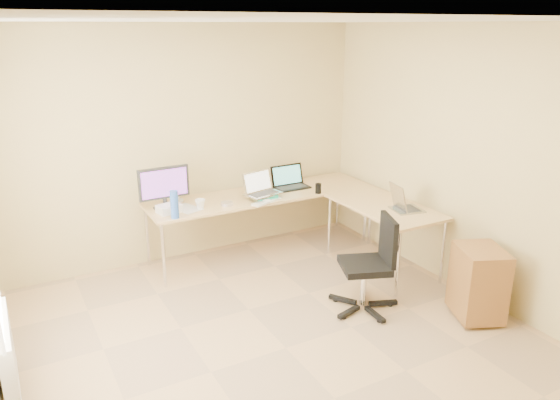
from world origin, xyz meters
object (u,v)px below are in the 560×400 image
mug (200,204)px  cabinet (478,282)px  monitor (164,188)px  desk_main (262,223)px  desk_fan (178,188)px  laptop_center (263,184)px  water_bottle (174,204)px  keyboard (266,201)px  laptop_black (291,177)px  laptop_return (408,199)px  office_chair (365,260)px  desk_return (383,237)px

mug → cabinet: (1.84, -2.12, -0.42)m
monitor → desk_main: bearing=-2.4°
desk_fan → laptop_center: bearing=-38.0°
laptop_center → water_bottle: laptop_center is taller
monitor → laptop_center: monitor is taller
monitor → laptop_center: bearing=-11.7°
keyboard → cabinet: size_ratio=0.58×
laptop_black → water_bottle: 1.57m
keyboard → laptop_return: 1.50m
office_chair → mug: bearing=146.3°
mug → laptop_return: size_ratio=0.30×
office_chair → keyboard: bearing=125.5°
laptop_black → laptop_return: (0.66, -1.27, -0.01)m
monitor → laptop_black: 1.54m
monitor → keyboard: size_ratio=1.42×
water_bottle → office_chair: (1.37, -1.33, -0.37)m
monitor → laptop_center: 1.07m
monitor → laptop_return: size_ratio=1.51×
desk_main → keyboard: size_ratio=7.05×
monitor → laptop_return: (2.20, -1.26, -0.11)m
laptop_center → mug: (-0.73, 0.03, -0.12)m
desk_return → monitor: size_ratio=2.43×
laptop_black → laptop_return: bearing=-63.1°
laptop_return → cabinet: (-0.03, -1.02, -0.49)m
monitor → mug: (0.33, -0.16, -0.18)m
desk_return → laptop_center: 1.44m
desk_fan → water_bottle: bearing=-126.3°
water_bottle → keyboard: bearing=0.0°
water_bottle → cabinet: (2.17, -1.96, -0.51)m
laptop_return → keyboard: bearing=62.9°
desk_main → laptop_black: bearing=5.0°
keyboard → mug: size_ratio=3.51×
desk_main → laptop_return: 1.71m
laptop_center → cabinet: size_ratio=0.59×
laptop_center → desk_main: bearing=54.0°
water_bottle → laptop_return: size_ratio=0.81×
desk_main → keyboard: (-0.10, -0.30, 0.37)m
water_bottle → desk_return: bearing=-18.5°
laptop_center → laptop_black: size_ratio=0.92×
keyboard → laptop_black: bearing=14.0°
desk_fan → laptop_return: bearing=-50.1°
keyboard → desk_main: bearing=52.7°
cabinet → desk_fan: bearing=152.4°
water_bottle → cabinet: bearing=-42.2°
desk_main → laptop_black: 0.64m
desk_main → mug: bearing=-169.8°
desk_main → desk_return: (0.98, -1.00, 0.00)m
keyboard → cabinet: 2.30m
laptop_black → laptop_return: size_ratio=1.18×
mug → laptop_return: bearing=-30.3°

